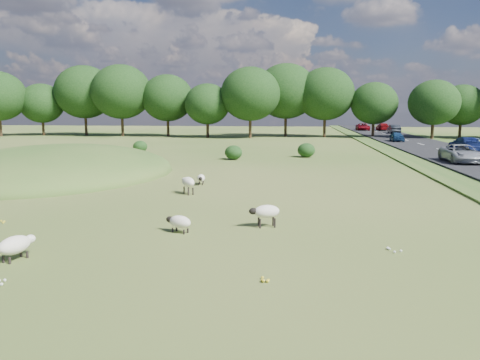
% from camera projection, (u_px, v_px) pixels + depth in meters
% --- Properties ---
extents(ground, '(160.00, 160.00, 0.00)m').
position_uv_depth(ground, '(238.00, 163.00, 39.52)').
color(ground, '#355A1C').
rests_on(ground, ground).
extents(mound, '(16.00, 20.00, 4.00)m').
position_uv_depth(mound, '(56.00, 173.00, 33.03)').
color(mound, '#33561E').
rests_on(mound, ground).
extents(road, '(8.00, 150.00, 0.25)m').
position_uv_depth(road, '(447.00, 153.00, 47.05)').
color(road, black).
rests_on(road, ground).
extents(treeline, '(96.28, 14.66, 11.70)m').
position_uv_depth(treeline, '(258.00, 95.00, 73.44)').
color(treeline, black).
rests_on(treeline, ground).
extents(shrubs, '(18.65, 7.23, 1.34)m').
position_uv_depth(shrubs, '(232.00, 150.00, 44.54)').
color(shrubs, black).
rests_on(shrubs, ground).
extents(sheep_0, '(1.27, 0.81, 0.88)m').
position_uv_depth(sheep_0, '(266.00, 212.00, 18.02)').
color(sheep_0, beige).
rests_on(sheep_0, ground).
extents(sheep_2, '(1.06, 1.28, 0.93)m').
position_uv_depth(sheep_2, '(188.00, 182.00, 24.99)').
color(sheep_2, beige).
rests_on(sheep_2, ground).
extents(sheep_3, '(0.59, 1.10, 0.62)m').
position_uv_depth(sheep_3, '(201.00, 178.00, 28.17)').
color(sheep_3, beige).
rests_on(sheep_3, ground).
extents(sheep_4, '(0.88, 1.36, 0.75)m').
position_uv_depth(sheep_4, '(16.00, 245.00, 14.13)').
color(sheep_4, beige).
rests_on(sheep_4, ground).
extents(sheep_5, '(1.15, 0.83, 0.64)m').
position_uv_depth(sheep_5, '(179.00, 222.00, 17.28)').
color(sheep_5, beige).
rests_on(sheep_5, ground).
extents(car_0, '(2.06, 5.07, 1.47)m').
position_uv_depth(car_0, '(465.00, 144.00, 47.24)').
color(car_0, navy).
rests_on(car_0, road).
extents(car_1, '(1.99, 4.88, 1.42)m').
position_uv_depth(car_1, '(383.00, 127.00, 91.56)').
color(car_1, maroon).
rests_on(car_1, road).
extents(car_2, '(2.31, 5.01, 1.39)m').
position_uv_depth(car_2, '(363.00, 127.00, 92.08)').
color(car_2, maroon).
rests_on(car_2, road).
extents(car_4, '(1.46, 3.63, 1.24)m').
position_uv_depth(car_4, '(397.00, 137.00, 61.41)').
color(car_4, navy).
rests_on(car_4, road).
extents(car_5, '(1.56, 4.48, 1.47)m').
position_uv_depth(car_5, '(394.00, 129.00, 81.26)').
color(car_5, black).
rests_on(car_5, road).
extents(car_6, '(2.36, 5.12, 1.42)m').
position_uv_depth(car_6, '(461.00, 153.00, 37.67)').
color(car_6, '#A3A6AB').
rests_on(car_6, road).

